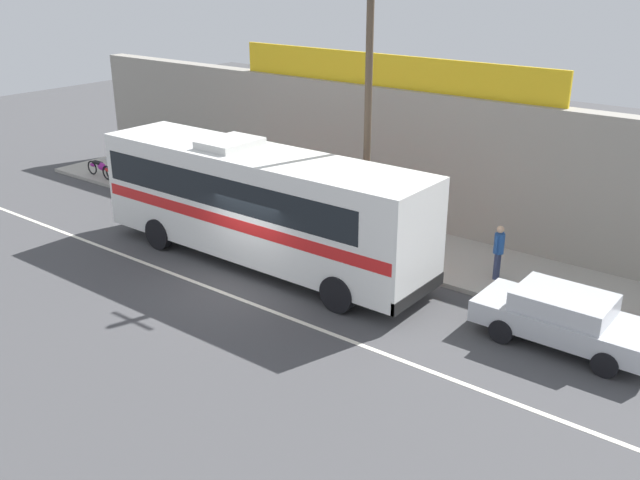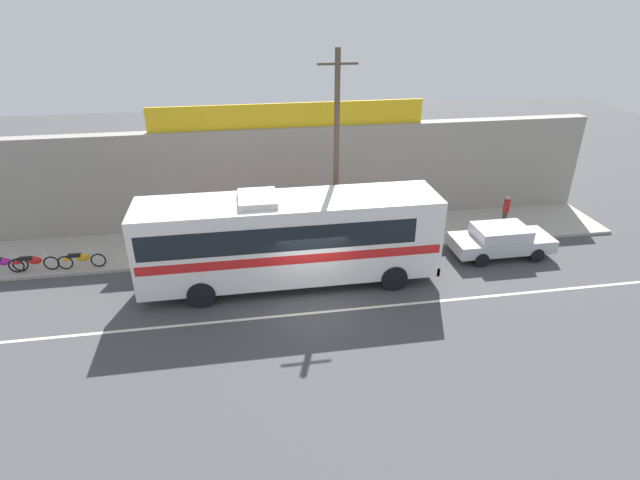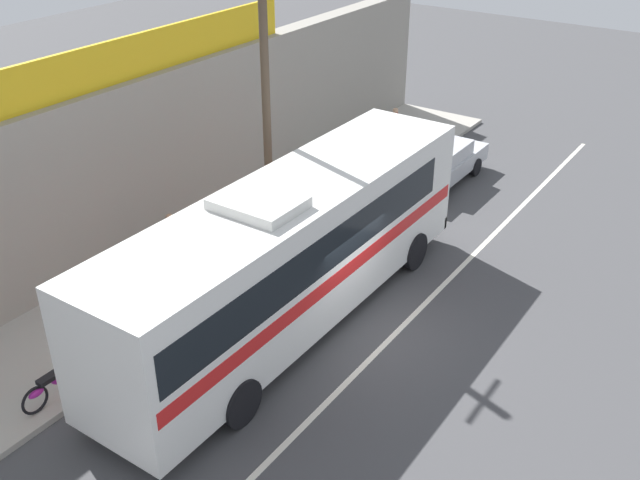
{
  "view_description": "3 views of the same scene",
  "coord_description": "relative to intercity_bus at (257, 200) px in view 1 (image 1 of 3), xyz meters",
  "views": [
    {
      "loc": [
        13.29,
        -13.45,
        8.83
      ],
      "look_at": [
        1.76,
        1.36,
        1.4
      ],
      "focal_mm": 39.56,
      "sensor_mm": 36.0,
      "label": 1
    },
    {
      "loc": [
        -2.36,
        -15.8,
        10.53
      ],
      "look_at": [
        0.58,
        2.05,
        1.5
      ],
      "focal_mm": 28.27,
      "sensor_mm": 36.0,
      "label": 2
    },
    {
      "loc": [
        -12.36,
        -7.26,
        10.36
      ],
      "look_at": [
        0.03,
        1.21,
        2.02
      ],
      "focal_mm": 40.97,
      "sensor_mm": 36.0,
      "label": 3
    }
  ],
  "objects": [
    {
      "name": "storefront_facade",
      "position": [
        0.77,
        5.85,
        0.33
      ],
      "size": [
        30.0,
        0.7,
        4.8
      ],
      "primitive_type": "cube",
      "color": "gray",
      "rests_on": "ground_plane"
    },
    {
      "name": "motorcycle_green",
      "position": [
        -11.45,
        2.42,
        -1.5
      ],
      "size": [
        1.92,
        0.56,
        0.94
      ],
      "color": "black",
      "rests_on": "sidewalk_slab"
    },
    {
      "name": "road_center_stripe",
      "position": [
        0.77,
        -2.3,
        -2.06
      ],
      "size": [
        30.0,
        0.14,
        0.01
      ],
      "primitive_type": "cube",
      "color": "silver",
      "rests_on": "ground_plane"
    },
    {
      "name": "storefront_billboard",
      "position": [
        0.78,
        5.85,
        3.28
      ],
      "size": [
        12.73,
        0.12,
        1.1
      ],
      "primitive_type": "cube",
      "color": "gold",
      "rests_on": "storefront_facade"
    },
    {
      "name": "motorcycle_blue",
      "position": [
        -4.96,
        2.29,
        -1.5
      ],
      "size": [
        1.89,
        0.56,
        0.94
      ],
      "color": "black",
      "rests_on": "sidewalk_slab"
    },
    {
      "name": "motorcycle_black",
      "position": [
        -10.25,
        2.33,
        -1.5
      ],
      "size": [
        1.96,
        0.56,
        0.94
      ],
      "color": "black",
      "rests_on": "sidewalk_slab"
    },
    {
      "name": "intercity_bus",
      "position": [
        0.0,
        0.0,
        0.0
      ],
      "size": [
        11.44,
        2.68,
        3.78
      ],
      "color": "white",
      "rests_on": "ground_plane"
    },
    {
      "name": "sidewalk_slab",
      "position": [
        0.77,
        3.7,
        -2.0
      ],
      "size": [
        30.0,
        3.6,
        0.14
      ],
      "primitive_type": "cube",
      "color": "#A8A399",
      "rests_on": "ground_plane"
    },
    {
      "name": "pedestrian_far_left",
      "position": [
        6.55,
        3.16,
        -0.97
      ],
      "size": [
        0.3,
        0.48,
        1.64
      ],
      "color": "navy",
      "rests_on": "sidewalk_slab"
    },
    {
      "name": "pedestrian_near_shop",
      "position": [
        0.04,
        3.92,
        -0.95
      ],
      "size": [
        0.3,
        0.48,
        1.68
      ],
      "color": "brown",
      "rests_on": "sidewalk_slab"
    },
    {
      "name": "utility_pole",
      "position": [
        2.35,
        2.43,
        2.44
      ],
      "size": [
        1.6,
        0.22,
        8.45
      ],
      "color": "brown",
      "rests_on": "sidewalk_slab"
    },
    {
      "name": "parked_car",
      "position": [
        9.4,
        0.79,
        -1.33
      ],
      "size": [
        4.35,
        1.86,
        1.37
      ],
      "color": "#B7BABF",
      "rests_on": "ground_plane"
    },
    {
      "name": "motorcycle_orange",
      "position": [
        -8.38,
        2.27,
        -1.5
      ],
      "size": [
        1.91,
        0.56,
        0.94
      ],
      "color": "black",
      "rests_on": "sidewalk_slab"
    },
    {
      "name": "ground_plane",
      "position": [
        0.77,
        -1.5,
        -2.07
      ],
      "size": [
        70.0,
        70.0,
        0.0
      ],
      "primitive_type": "plane",
      "color": "#444447"
    }
  ]
}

